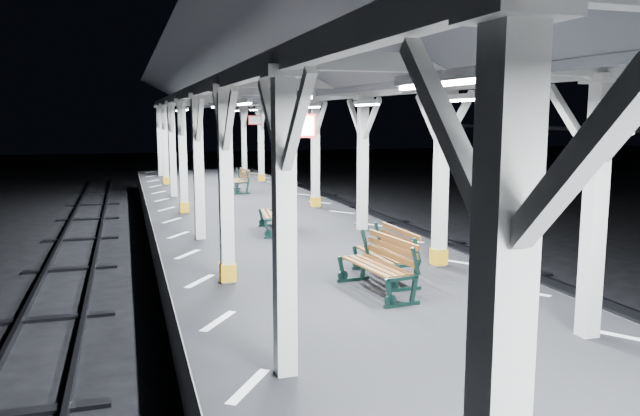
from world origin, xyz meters
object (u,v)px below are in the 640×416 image
bench_mid (390,252)px  bench_far (277,213)px  bench_near (381,263)px  bench_extra (240,180)px

bench_mid → bench_far: bench_far is taller
bench_mid → bench_far: size_ratio=0.94×
bench_near → bench_mid: 0.87m
bench_near → bench_extra: bench_near is taller
bench_extra → bench_near: bearing=-93.9°
bench_mid → bench_near: bearing=-123.3°
bench_far → bench_extra: bench_far is taller
bench_near → bench_mid: bearing=51.2°
bench_near → bench_extra: 14.07m
bench_near → bench_extra: bearing=82.6°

